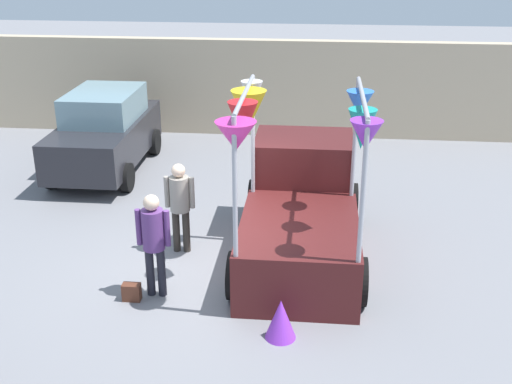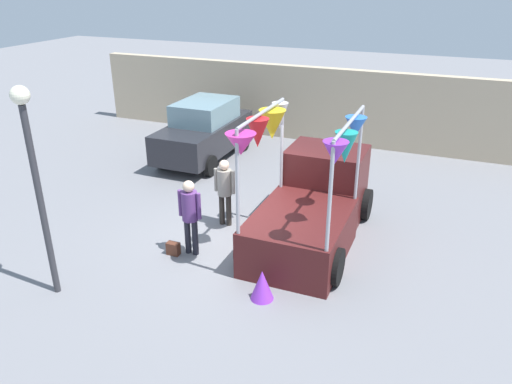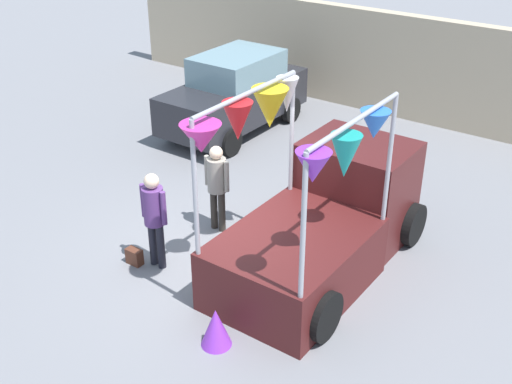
{
  "view_description": "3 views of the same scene",
  "coord_description": "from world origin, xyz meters",
  "px_view_note": "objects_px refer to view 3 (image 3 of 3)",
  "views": [
    {
      "loc": [
        1.69,
        -9.35,
        5.36
      ],
      "look_at": [
        0.79,
        -0.15,
        1.54
      ],
      "focal_mm": 45.0,
      "sensor_mm": 36.0,
      "label": 1
    },
    {
      "loc": [
        4.12,
        -8.96,
        5.62
      ],
      "look_at": [
        0.52,
        -0.17,
        1.39
      ],
      "focal_mm": 35.0,
      "sensor_mm": 36.0,
      "label": 2
    },
    {
      "loc": [
        5.79,
        -7.08,
        6.16
      ],
      "look_at": [
        0.48,
        0.32,
        1.26
      ],
      "focal_mm": 45.0,
      "sensor_mm": 36.0,
      "label": 3
    }
  ],
  "objects_px": {
    "handbag": "(134,257)",
    "person_vendor": "(217,180)",
    "parked_car": "(235,93)",
    "person_customer": "(154,212)",
    "vendor_truck": "(327,214)",
    "folded_kite_bundle_violet": "(216,327)"
  },
  "relations": [
    {
      "from": "vendor_truck",
      "to": "folded_kite_bundle_violet",
      "type": "height_order",
      "value": "vendor_truck"
    },
    {
      "from": "person_vendor",
      "to": "handbag",
      "type": "relative_size",
      "value": 5.89
    },
    {
      "from": "handbag",
      "to": "folded_kite_bundle_violet",
      "type": "distance_m",
      "value": 2.48
    },
    {
      "from": "person_vendor",
      "to": "folded_kite_bundle_violet",
      "type": "height_order",
      "value": "person_vendor"
    },
    {
      "from": "parked_car",
      "to": "person_vendor",
      "type": "distance_m",
      "value": 4.72
    },
    {
      "from": "person_vendor",
      "to": "folded_kite_bundle_violet",
      "type": "distance_m",
      "value": 3.18
    },
    {
      "from": "person_vendor",
      "to": "handbag",
      "type": "distance_m",
      "value": 1.95
    },
    {
      "from": "vendor_truck",
      "to": "person_vendor",
      "type": "distance_m",
      "value": 2.1
    },
    {
      "from": "parked_car",
      "to": "handbag",
      "type": "relative_size",
      "value": 14.29
    },
    {
      "from": "folded_kite_bundle_violet",
      "to": "person_vendor",
      "type": "bearing_deg",
      "value": 128.06
    },
    {
      "from": "vendor_truck",
      "to": "handbag",
      "type": "xyz_separation_m",
      "value": [
        -2.52,
        -1.95,
        -0.76
      ]
    },
    {
      "from": "handbag",
      "to": "person_vendor",
      "type": "bearing_deg",
      "value": 75.4
    },
    {
      "from": "person_customer",
      "to": "person_vendor",
      "type": "distance_m",
      "value": 1.5
    },
    {
      "from": "parked_car",
      "to": "person_vendor",
      "type": "xyz_separation_m",
      "value": [
        2.61,
        -3.94,
        0.05
      ]
    },
    {
      "from": "person_customer",
      "to": "handbag",
      "type": "relative_size",
      "value": 6.07
    },
    {
      "from": "vendor_truck",
      "to": "handbag",
      "type": "relative_size",
      "value": 14.71
    },
    {
      "from": "person_customer",
      "to": "person_vendor",
      "type": "bearing_deg",
      "value": 86.5
    },
    {
      "from": "parked_car",
      "to": "person_customer",
      "type": "distance_m",
      "value": 5.99
    },
    {
      "from": "parked_car",
      "to": "person_customer",
      "type": "height_order",
      "value": "parked_car"
    },
    {
      "from": "person_customer",
      "to": "handbag",
      "type": "bearing_deg",
      "value": -150.26
    },
    {
      "from": "vendor_truck",
      "to": "parked_car",
      "type": "height_order",
      "value": "vendor_truck"
    },
    {
      "from": "handbag",
      "to": "vendor_truck",
      "type": "bearing_deg",
      "value": 37.75
    }
  ]
}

